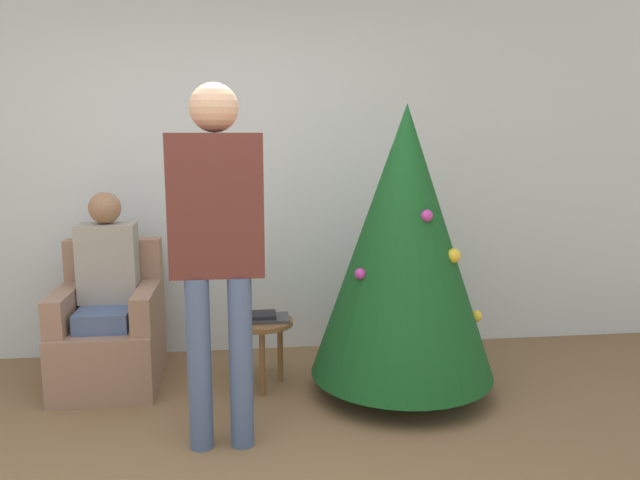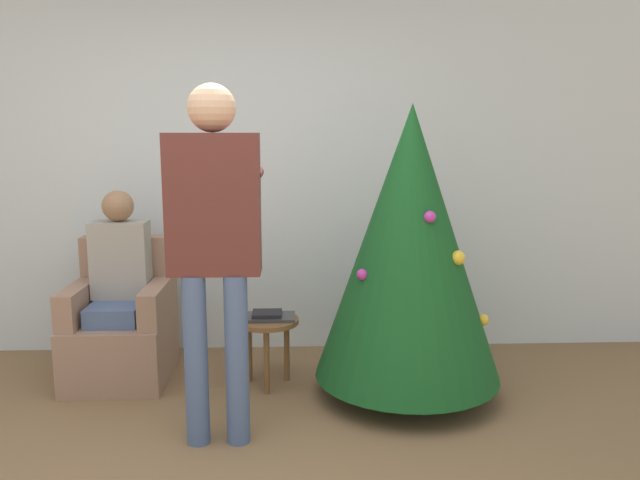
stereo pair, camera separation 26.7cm
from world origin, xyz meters
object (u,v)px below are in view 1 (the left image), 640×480
object	(u,v)px
christmas_tree	(404,242)
person_standing	(217,230)
person_seated	(106,282)
side_stool	(261,331)
armchair	(110,334)

from	to	relation	value
christmas_tree	person_standing	size ratio (longest dim) A/B	0.96
person_seated	christmas_tree	bearing A→B (deg)	-11.04
side_stool	person_seated	bearing A→B (deg)	170.13
christmas_tree	person_standing	bearing A→B (deg)	-155.39
armchair	side_stool	xyz separation A→B (m)	(0.96, -0.19, 0.05)
christmas_tree	armchair	world-z (taller)	christmas_tree
armchair	side_stool	distance (m)	0.98
side_stool	person_standing	bearing A→B (deg)	-108.30
armchair	person_seated	xyz separation A→B (m)	(0.00, -0.02, 0.34)
side_stool	armchair	bearing A→B (deg)	168.80
christmas_tree	person_seated	bearing A→B (deg)	168.96
christmas_tree	side_stool	xyz separation A→B (m)	(-0.85, 0.19, -0.58)
person_standing	side_stool	bearing A→B (deg)	71.70
christmas_tree	side_stool	bearing A→B (deg)	167.67
armchair	person_standing	world-z (taller)	person_standing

